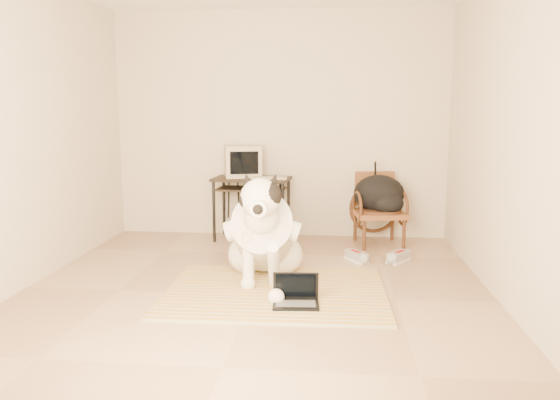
# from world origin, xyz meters

# --- Properties ---
(floor) EXTENTS (4.50, 4.50, 0.00)m
(floor) POSITION_xyz_m (0.00, 0.00, 0.00)
(floor) COLOR #A18063
(floor) RESTS_ON ground
(wall_back) EXTENTS (4.50, 0.00, 4.50)m
(wall_back) POSITION_xyz_m (0.00, 2.25, 1.35)
(wall_back) COLOR beige
(wall_back) RESTS_ON floor
(wall_front) EXTENTS (4.50, 0.00, 4.50)m
(wall_front) POSITION_xyz_m (0.00, -2.25, 1.35)
(wall_front) COLOR beige
(wall_front) RESTS_ON floor
(wall_left) EXTENTS (0.00, 4.50, 4.50)m
(wall_left) POSITION_xyz_m (-2.00, 0.00, 1.35)
(wall_left) COLOR beige
(wall_left) RESTS_ON floor
(wall_right) EXTENTS (0.00, 4.50, 4.50)m
(wall_right) POSITION_xyz_m (2.00, 0.00, 1.35)
(wall_right) COLOR beige
(wall_right) RESTS_ON floor
(rug) EXTENTS (1.88, 1.46, 0.02)m
(rug) POSITION_xyz_m (0.18, 0.06, 0.01)
(rug) COLOR orange
(rug) RESTS_ON floor
(dog) EXTENTS (0.71, 1.46, 1.06)m
(dog) POSITION_xyz_m (0.04, 0.40, 0.42)
(dog) COLOR white
(dog) RESTS_ON rug
(laptop) EXTENTS (0.38, 0.28, 0.25)m
(laptop) POSITION_xyz_m (0.37, -0.25, 0.08)
(laptop) COLOR black
(laptop) RESTS_ON rug
(computer_desk) EXTENTS (0.93, 0.57, 0.74)m
(computer_desk) POSITION_xyz_m (-0.30, 1.96, 0.64)
(computer_desk) COLOR black
(computer_desk) RESTS_ON floor
(crt_monitor) EXTENTS (0.50, 0.49, 0.37)m
(crt_monitor) POSITION_xyz_m (-0.42, 2.04, 0.93)
(crt_monitor) COLOR #B2A48C
(crt_monitor) RESTS_ON computer_desk
(desk_keyboard) EXTENTS (0.40, 0.15, 0.03)m
(desk_keyboard) POSITION_xyz_m (-0.08, 1.85, 0.76)
(desk_keyboard) COLOR #B2A48C
(desk_keyboard) RESTS_ON computer_desk
(pc_tower) EXTENTS (0.28, 0.44, 0.38)m
(pc_tower) POSITION_xyz_m (-0.10, 1.94, 0.19)
(pc_tower) COLOR #4D4D4F
(pc_tower) RESTS_ON floor
(rattan_chair) EXTENTS (0.63, 0.61, 0.82)m
(rattan_chair) POSITION_xyz_m (1.17, 1.88, 0.41)
(rattan_chair) COLOR brown
(rattan_chair) RESTS_ON floor
(backpack) EXTENTS (0.58, 0.52, 0.43)m
(backpack) POSITION_xyz_m (1.19, 1.87, 0.57)
(backpack) COLOR black
(backpack) RESTS_ON rattan_chair
(sneaker_left) EXTENTS (0.25, 0.31, 0.10)m
(sneaker_left) POSITION_xyz_m (0.90, 1.13, 0.05)
(sneaker_left) COLOR silver
(sneaker_left) RESTS_ON floor
(sneaker_right) EXTENTS (0.28, 0.31, 0.10)m
(sneaker_right) POSITION_xyz_m (1.33, 1.14, 0.05)
(sneaker_right) COLOR silver
(sneaker_right) RESTS_ON floor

